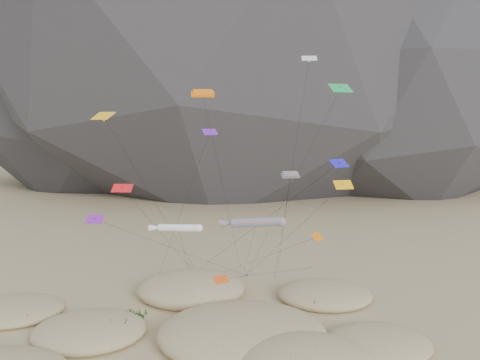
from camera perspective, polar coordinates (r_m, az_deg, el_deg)
name	(u,v)px	position (r m, az deg, el deg)	size (l,w,h in m)	color
ground	(212,359)	(47.56, -3.37, -20.97)	(500.00, 500.00, 0.00)	#CCB789
dunes	(196,332)	(50.89, -5.43, -18.01)	(50.62, 35.02, 3.95)	#CCB789
dune_grass	(201,329)	(51.38, -4.78, -17.62)	(42.12, 27.17, 1.54)	black
kite_stakes	(228,274)	(69.17, -1.50, -11.38)	(22.54, 5.11, 0.30)	#3F2D1E
rainbow_tube_kite	(254,222)	(54.98, 1.74, -5.18)	(7.87, 14.41, 11.43)	#FF5C1A
white_tube_kite	(177,228)	(50.74, -7.74, -5.81)	(6.05, 19.73, 11.64)	white
orange_parafoil	(203,96)	(55.00, -4.49, 10.16)	(6.15, 14.27, 25.97)	orange
multi_parafoil	(290,176)	(56.32, 6.14, 0.47)	(2.31, 12.09, 16.35)	red
delta_kites	(240,160)	(53.11, 0.03, 2.50)	(31.91, 22.67, 30.29)	#6A20BE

